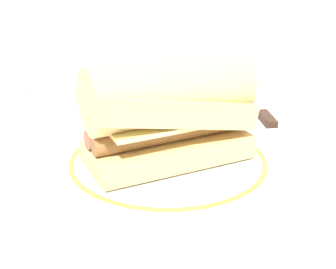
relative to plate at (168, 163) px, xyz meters
The scene contains 5 objects.
ground_plane 0.03m from the plate, 16.61° to the left, with size 1.50×1.50×0.00m, color white.
plate is the anchor object (origin of this frame).
sausage_sandwich 0.07m from the plate, 135.00° to the left, with size 0.21×0.15×0.12m.
salt_shaker 0.27m from the plate, 139.53° to the left, with size 0.03×0.03×0.07m.
butter_knife 0.19m from the plate, 31.52° to the left, with size 0.02×0.16×0.01m.
Camera 1 is at (-0.07, -0.54, 0.27)m, focal length 53.31 mm.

